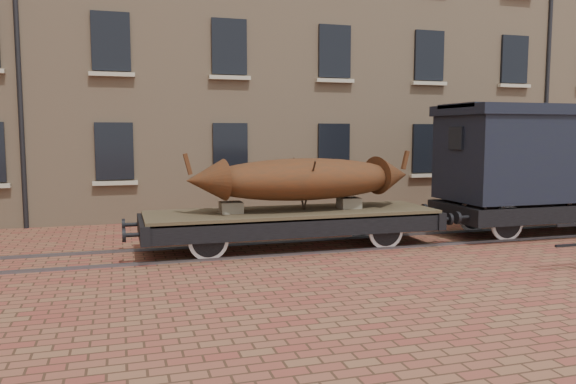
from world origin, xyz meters
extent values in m
plane|color=brown|center=(0.00, 0.00, 0.00)|extent=(90.00, 90.00, 0.00)
cube|color=tan|center=(3.00, 10.00, 7.00)|extent=(40.00, 10.00, 14.00)
cube|color=black|center=(-6.00, 4.96, 2.20)|extent=(1.10, 0.12, 1.70)
cube|color=#B6AC90|center=(-6.00, 4.90, 1.25)|extent=(1.30, 0.18, 0.12)
cube|color=black|center=(-2.50, 4.96, 2.20)|extent=(1.10, 0.12, 1.70)
cube|color=#B6AC90|center=(-2.50, 4.90, 1.25)|extent=(1.30, 0.18, 0.12)
cube|color=black|center=(1.00, 4.96, 2.20)|extent=(1.10, 0.12, 1.70)
cube|color=#B6AC90|center=(1.00, 4.90, 1.25)|extent=(1.30, 0.18, 0.12)
cube|color=black|center=(4.50, 4.96, 2.20)|extent=(1.10, 0.12, 1.70)
cube|color=#B6AC90|center=(4.50, 4.90, 1.25)|extent=(1.30, 0.18, 0.12)
cube|color=black|center=(8.00, 4.96, 2.20)|extent=(1.10, 0.12, 1.70)
cube|color=#B6AC90|center=(8.00, 4.90, 1.25)|extent=(1.30, 0.18, 0.12)
cube|color=black|center=(-6.00, 4.96, 5.40)|extent=(1.10, 0.12, 1.70)
cube|color=#B6AC90|center=(-6.00, 4.90, 4.45)|extent=(1.30, 0.18, 0.12)
cube|color=black|center=(-2.50, 4.96, 5.40)|extent=(1.10, 0.12, 1.70)
cube|color=#B6AC90|center=(-2.50, 4.90, 4.45)|extent=(1.30, 0.18, 0.12)
cube|color=black|center=(1.00, 4.96, 5.40)|extent=(1.10, 0.12, 1.70)
cube|color=#B6AC90|center=(1.00, 4.90, 4.45)|extent=(1.30, 0.18, 0.12)
cube|color=black|center=(4.50, 4.96, 5.40)|extent=(1.10, 0.12, 1.70)
cube|color=#B6AC90|center=(4.50, 4.90, 4.45)|extent=(1.30, 0.18, 0.12)
cube|color=black|center=(8.00, 4.96, 5.40)|extent=(1.10, 0.12, 1.70)
cube|color=#B6AC90|center=(8.00, 4.90, 4.45)|extent=(1.30, 0.18, 0.12)
cylinder|color=black|center=(9.50, 4.95, 7.00)|extent=(0.14, 0.14, 14.00)
cube|color=#59595E|center=(0.00, -0.72, 0.03)|extent=(30.00, 0.08, 0.06)
cube|color=#59595E|center=(0.00, 0.72, 0.03)|extent=(30.00, 0.08, 0.06)
cube|color=#423727|center=(-1.99, 0.00, 0.86)|extent=(6.84, 2.01, 0.11)
cube|color=black|center=(-1.99, -0.93, 0.64)|extent=(6.84, 0.15, 0.41)
cube|color=black|center=(-1.99, 0.93, 0.64)|extent=(6.84, 0.15, 0.41)
cube|color=black|center=(-5.41, 0.00, 0.64)|extent=(0.20, 2.10, 0.41)
cylinder|color=black|center=(-5.66, -0.68, 0.64)|extent=(0.32, 0.09, 0.09)
cylinder|color=black|center=(-5.82, -0.68, 0.64)|extent=(0.07, 0.29, 0.29)
cylinder|color=black|center=(-5.66, 0.68, 0.64)|extent=(0.32, 0.09, 0.09)
cylinder|color=black|center=(-5.82, 0.68, 0.64)|extent=(0.07, 0.29, 0.29)
cube|color=black|center=(1.43, 0.00, 0.64)|extent=(0.20, 2.10, 0.41)
cylinder|color=black|center=(1.69, -0.68, 0.64)|extent=(0.32, 0.09, 0.09)
cylinder|color=black|center=(1.84, -0.68, 0.64)|extent=(0.07, 0.29, 0.29)
cylinder|color=black|center=(1.69, 0.68, 0.64)|extent=(0.32, 0.09, 0.09)
cylinder|color=black|center=(1.84, 0.68, 0.64)|extent=(0.07, 0.29, 0.29)
cylinder|color=black|center=(-4.08, 0.00, 0.44)|extent=(0.09, 1.73, 0.09)
cylinder|color=white|center=(-4.08, -0.72, 0.44)|extent=(0.88, 0.06, 0.88)
cylinder|color=black|center=(-4.08, -0.72, 0.44)|extent=(0.72, 0.09, 0.72)
cube|color=black|center=(-4.08, -0.83, 0.66)|extent=(0.82, 0.07, 0.09)
cylinder|color=white|center=(-4.08, 0.72, 0.44)|extent=(0.88, 0.06, 0.88)
cylinder|color=black|center=(-4.08, 0.72, 0.44)|extent=(0.72, 0.09, 0.72)
cube|color=black|center=(-4.08, 0.83, 0.66)|extent=(0.82, 0.07, 0.09)
cylinder|color=black|center=(0.11, 0.00, 0.44)|extent=(0.09, 1.73, 0.09)
cylinder|color=white|center=(0.11, -0.72, 0.44)|extent=(0.88, 0.06, 0.88)
cylinder|color=black|center=(0.11, -0.72, 0.44)|extent=(0.72, 0.09, 0.72)
cube|color=black|center=(0.11, -0.83, 0.66)|extent=(0.82, 0.07, 0.09)
cylinder|color=white|center=(0.11, 0.72, 0.44)|extent=(0.88, 0.06, 0.88)
cylinder|color=black|center=(0.11, 0.72, 0.44)|extent=(0.72, 0.09, 0.72)
cube|color=black|center=(0.11, 0.83, 0.66)|extent=(0.82, 0.07, 0.09)
cube|color=black|center=(-1.99, 0.00, 0.50)|extent=(3.65, 0.05, 0.05)
cube|color=#7E735C|center=(-3.45, 0.00, 1.04)|extent=(0.50, 0.46, 0.26)
cube|color=#7E735C|center=(-0.53, 0.00, 1.04)|extent=(0.50, 0.46, 0.26)
ellipsoid|color=#512610|center=(-1.69, 0.00, 1.65)|extent=(5.04, 1.79, 0.99)
cone|color=#512610|center=(-4.04, -0.12, 1.69)|extent=(0.90, 0.98, 0.94)
cube|color=#512610|center=(-4.43, -0.14, 2.06)|extent=(0.20, 0.11, 0.48)
cone|color=#512610|center=(0.66, 0.12, 1.69)|extent=(0.90, 0.98, 0.94)
cube|color=#512610|center=(1.05, 0.14, 2.06)|extent=(0.20, 0.11, 0.48)
cylinder|color=#312419|center=(-1.69, -0.40, 1.51)|extent=(0.04, 0.85, 1.23)
cylinder|color=#312419|center=(-1.69, 0.40, 1.51)|extent=(0.04, 0.85, 1.23)
cube|color=black|center=(5.33, 1.06, 0.68)|extent=(5.80, 0.15, 0.43)
cube|color=black|center=(2.43, 0.00, 0.68)|extent=(0.21, 2.32, 0.43)
cylinder|color=black|center=(2.00, -0.77, 0.68)|extent=(0.08, 0.31, 0.31)
cylinder|color=black|center=(2.00, 0.77, 0.68)|extent=(0.08, 0.31, 0.31)
cylinder|color=black|center=(3.50, 0.00, 0.46)|extent=(0.10, 1.84, 0.10)
cylinder|color=white|center=(3.50, -0.72, 0.46)|extent=(0.93, 0.07, 0.93)
cylinder|color=black|center=(3.50, -0.72, 0.46)|extent=(0.76, 0.10, 0.76)
cylinder|color=white|center=(3.50, 0.72, 0.46)|extent=(0.93, 0.07, 0.93)
cylinder|color=black|center=(3.50, 0.72, 0.46)|extent=(0.76, 0.10, 0.76)
cube|color=black|center=(5.33, 0.00, 2.08)|extent=(5.80, 2.32, 2.22)
cube|color=black|center=(5.33, 0.00, 3.32)|extent=(5.97, 2.46, 0.27)
cube|color=black|center=(5.33, 0.00, 3.43)|extent=(5.97, 1.64, 0.12)
cube|color=black|center=(2.41, 0.00, 2.61)|extent=(0.08, 0.58, 0.58)
camera|label=1|loc=(-5.86, -12.56, 2.73)|focal=35.00mm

